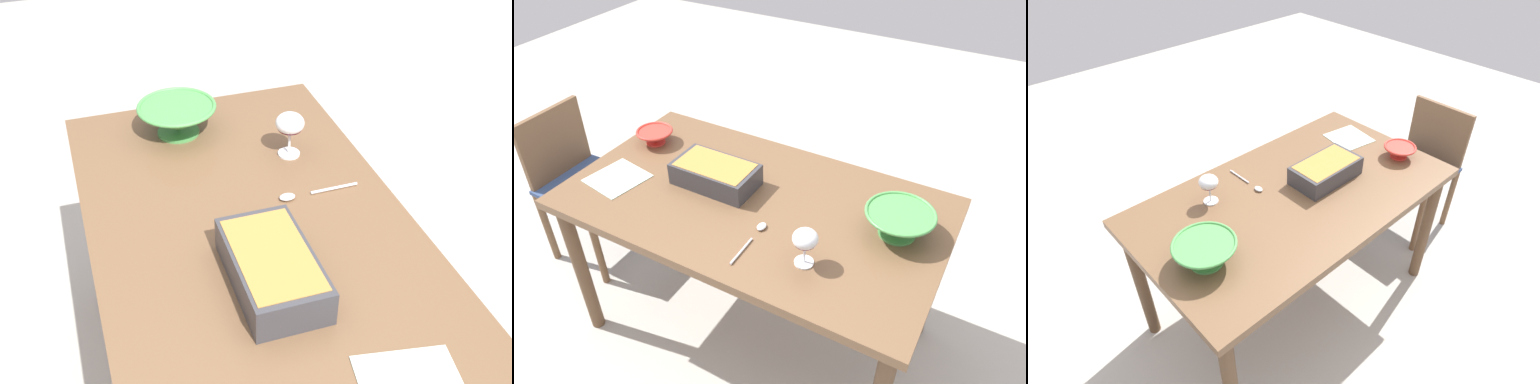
% 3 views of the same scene
% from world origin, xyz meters
% --- Properties ---
extents(ground_plane, '(8.00, 8.00, 0.00)m').
position_xyz_m(ground_plane, '(0.00, 0.00, 0.00)').
color(ground_plane, '#B2ADA3').
extents(dining_table, '(1.44, 0.82, 0.75)m').
position_xyz_m(dining_table, '(0.00, 0.00, 0.67)').
color(dining_table, brown).
rests_on(dining_table, ground_plane).
extents(chair, '(0.39, 0.40, 0.80)m').
position_xyz_m(chair, '(-1.07, 0.05, 0.45)').
color(chair, '#334772').
rests_on(chair, ground_plane).
extents(wine_glass, '(0.08, 0.08, 0.14)m').
position_xyz_m(wine_glass, '(0.31, -0.21, 0.85)').
color(wine_glass, white).
rests_on(wine_glass, dining_table).
extents(casserole_dish, '(0.32, 0.18, 0.09)m').
position_xyz_m(casserole_dish, '(-0.18, 0.02, 0.80)').
color(casserole_dish, '#38383D').
rests_on(casserole_dish, dining_table).
extents(mixing_bowl, '(0.24, 0.24, 0.10)m').
position_xyz_m(mixing_bowl, '(0.53, 0.08, 0.81)').
color(mixing_bowl, '#4C994C').
rests_on(mixing_bowl, dining_table).
extents(small_bowl, '(0.16, 0.16, 0.06)m').
position_xyz_m(small_bowl, '(-0.59, 0.14, 0.79)').
color(small_bowl, red).
rests_on(small_bowl, dining_table).
extents(serving_spoon, '(0.03, 0.23, 0.01)m').
position_xyz_m(serving_spoon, '(0.11, -0.17, 0.76)').
color(serving_spoon, silver).
rests_on(serving_spoon, dining_table).
extents(napkin, '(0.23, 0.24, 0.00)m').
position_xyz_m(napkin, '(-0.55, -0.15, 0.75)').
color(napkin, '#B2CCB7').
rests_on(napkin, dining_table).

